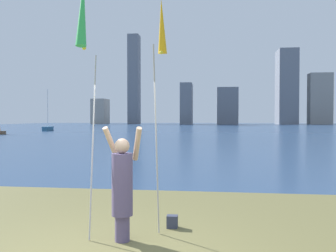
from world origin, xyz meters
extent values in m
cube|color=navy|center=(0.00, 62.39, -0.06)|extent=(120.00, 115.23, 0.12)
cube|color=#33301C|center=(0.00, 4.77, -0.02)|extent=(120.00, 0.70, 0.02)
cylinder|color=#594C72|center=(0.03, 0.86, 0.21)|extent=(0.23, 0.23, 0.41)
cylinder|color=#594C72|center=(0.03, 0.86, 0.90)|extent=(0.33, 0.33, 0.98)
sphere|color=#D1A889|center=(0.03, 0.86, 1.51)|extent=(0.24, 0.24, 0.24)
cylinder|color=#D1A889|center=(-0.19, 1.00, 1.53)|extent=(0.24, 0.38, 0.56)
cylinder|color=#D1A889|center=(0.24, 1.00, 1.53)|extent=(0.24, 0.38, 0.56)
cylinder|color=#B2B2B7|center=(-0.50, 0.99, 1.51)|extent=(0.02, 0.39, 2.99)
cone|color=green|center=(-0.50, 0.56, 3.55)|extent=(0.16, 0.29, 1.10)
sphere|color=yellow|center=(-0.50, 0.63, 3.01)|extent=(0.06, 0.06, 0.06)
cylinder|color=#B2B2B7|center=(0.55, 0.99, 1.54)|extent=(0.02, 0.58, 3.04)
cone|color=yellow|center=(0.55, 1.63, 3.56)|extent=(0.16, 0.33, 0.96)
sphere|color=yellow|center=(0.55, 1.55, 3.09)|extent=(0.06, 0.06, 0.06)
cube|color=#33384C|center=(0.74, 1.63, 0.11)|extent=(0.19, 0.15, 0.22)
cube|color=#2D6084|center=(-22.68, 44.97, 0.31)|extent=(1.03, 2.64, 0.62)
cylinder|color=silver|center=(-22.68, 44.97, 3.37)|extent=(0.08, 0.08, 5.49)
cube|color=gray|center=(-33.07, 101.78, 3.86)|extent=(4.29, 6.26, 7.72)
cube|color=slate|center=(-22.28, 101.68, 13.60)|extent=(3.28, 4.20, 27.19)
cube|color=slate|center=(-5.87, 97.79, 5.92)|extent=(3.31, 7.34, 11.84)
cube|color=slate|center=(5.87, 98.67, 5.30)|extent=(5.98, 5.32, 10.60)
cube|color=slate|center=(23.03, 101.72, 10.80)|extent=(5.38, 7.51, 21.61)
cube|color=gray|center=(32.25, 101.35, 7.34)|extent=(6.26, 3.75, 14.69)
camera|label=1|loc=(1.43, -4.54, 1.95)|focal=37.70mm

